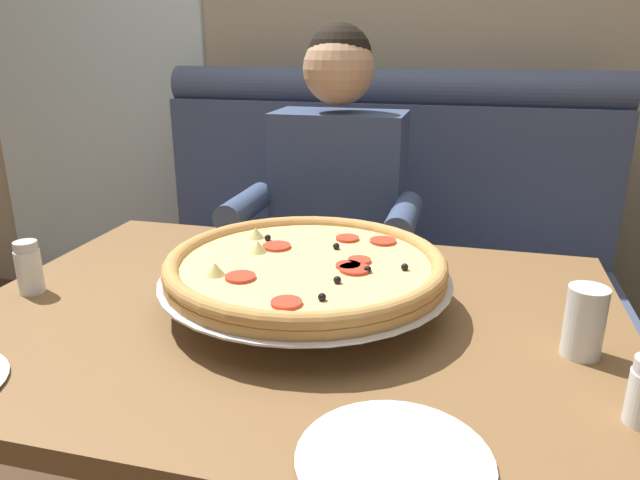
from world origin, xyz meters
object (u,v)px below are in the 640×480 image
(dining_table, at_px, (291,349))
(plate_near_left, at_px, (394,455))
(drinking_glass, at_px, (584,326))
(booth_bench, at_px, (369,284))
(patio_chair, at_px, (197,160))
(pizza, at_px, (305,267))
(diner_main, at_px, (331,220))
(shaker_pepper_flakes, at_px, (29,271))

(dining_table, height_order, plate_near_left, plate_near_left)
(drinking_glass, bearing_deg, booth_bench, 117.96)
(patio_chair, bearing_deg, drinking_glass, -51.92)
(pizza, bearing_deg, diner_main, 99.07)
(dining_table, xyz_separation_m, pizza, (0.02, 0.03, 0.17))
(booth_bench, xyz_separation_m, pizza, (0.02, -0.90, 0.41))
(dining_table, relative_size, plate_near_left, 5.06)
(shaker_pepper_flakes, height_order, patio_chair, patio_chair)
(booth_bench, distance_m, patio_chair, 1.91)
(booth_bench, xyz_separation_m, dining_table, (0.00, -0.94, 0.25))
(dining_table, distance_m, drinking_glass, 0.54)
(dining_table, xyz_separation_m, plate_near_left, (0.25, -0.38, 0.09))
(plate_near_left, bearing_deg, patio_chair, 120.35)
(plate_near_left, bearing_deg, diner_main, 107.60)
(dining_table, distance_m, diner_main, 0.68)
(shaker_pepper_flakes, bearing_deg, dining_table, 4.77)
(pizza, bearing_deg, patio_chair, 120.54)
(diner_main, distance_m, pizza, 0.65)
(plate_near_left, relative_size, patio_chair, 0.29)
(dining_table, height_order, patio_chair, patio_chair)
(pizza, xyz_separation_m, drinking_glass, (0.49, -0.07, -0.03))
(shaker_pepper_flakes, bearing_deg, plate_near_left, -22.66)
(dining_table, bearing_deg, drinking_glass, -4.18)
(booth_bench, distance_m, plate_near_left, 1.38)
(diner_main, distance_m, shaker_pepper_flakes, 0.86)
(patio_chair, bearing_deg, shaker_pepper_flakes, -71.82)
(drinking_glass, height_order, patio_chair, patio_chair)
(booth_bench, distance_m, diner_main, 0.42)
(pizza, height_order, plate_near_left, pizza)
(diner_main, xyz_separation_m, patio_chair, (-1.24, 1.64, -0.19))
(dining_table, bearing_deg, patio_chair, 119.77)
(diner_main, distance_m, plate_near_left, 1.10)
(diner_main, bearing_deg, plate_near_left, -72.40)
(shaker_pepper_flakes, bearing_deg, diner_main, 56.86)
(pizza, distance_m, shaker_pepper_flakes, 0.58)
(booth_bench, height_order, pizza, booth_bench)
(booth_bench, distance_m, dining_table, 0.97)
(plate_near_left, bearing_deg, drinking_glass, 52.35)
(shaker_pepper_flakes, bearing_deg, pizza, 7.78)
(pizza, height_order, shaker_pepper_flakes, pizza)
(drinking_glass, bearing_deg, diner_main, 130.13)
(diner_main, relative_size, shaker_pepper_flakes, 11.48)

